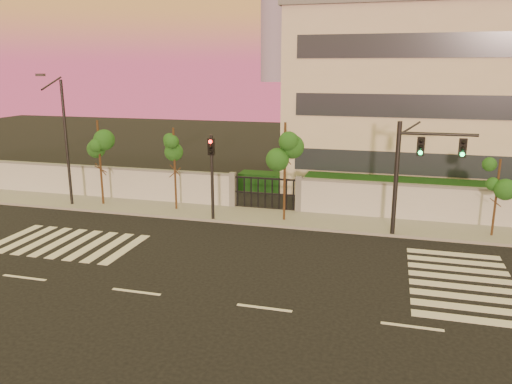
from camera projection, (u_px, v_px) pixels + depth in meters
ground at (264, 308)px, 17.59m from camera, size 120.00×120.00×0.00m
sidewalk at (311, 221)px, 27.41m from camera, size 60.00×3.00×0.15m
perimeter_wall at (318, 197)px, 28.54m from camera, size 60.00×0.36×2.20m
hedge_row at (341, 191)px, 30.90m from camera, size 41.00×4.25×1.80m
institutional_building at (469, 99)px, 34.41m from camera, size 24.40×12.40×12.25m
road_markings at (250, 264)px, 21.51m from camera, size 57.00×7.62×0.02m
street_tree_b at (99, 144)px, 29.67m from camera, size 1.64×1.30×5.23m
street_tree_c at (175, 150)px, 28.62m from camera, size 1.48×1.18×4.93m
street_tree_d at (285, 150)px, 26.43m from camera, size 1.60×1.27×5.46m
street_tree_e at (498, 180)px, 24.13m from camera, size 1.38×1.10×3.99m
traffic_signal_main at (413, 166)px, 24.00m from camera, size 3.65×0.36×5.77m
traffic_signal_secondary at (212, 167)px, 26.79m from camera, size 0.37×0.35×4.81m
streetlight_west at (64, 137)px, 29.34m from camera, size 0.47×1.91×7.93m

